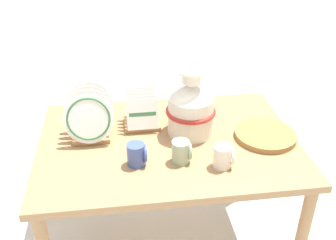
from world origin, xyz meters
The scene contains 8 objects.
display_table centered at (0.00, 0.00, 0.64)m, with size 1.22×0.86×0.72m.
ceramic_vase centered at (0.12, 0.05, 0.87)m, with size 0.24×0.24×0.34m.
dish_rack_round_plates centered at (-0.36, 0.07, 0.83)m, with size 0.23×0.20×0.25m.
dish_rack_square_plates centered at (-0.11, 0.15, 0.79)m, with size 0.18×0.18×0.17m.
wicker_charger_stack centered at (0.47, -0.04, 0.74)m, with size 0.29×0.29×0.03m.
mug_sage_glaze centered at (0.04, -0.18, 0.78)m, with size 0.09×0.08×0.10m.
mug_cream_glaze centered at (0.21, -0.24, 0.78)m, with size 0.09×0.08×0.10m.
mug_cobalt_glaze centered at (-0.16, -0.17, 0.78)m, with size 0.09×0.08×0.10m.
Camera 1 is at (-0.21, -1.56, 1.75)m, focal length 42.00 mm.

